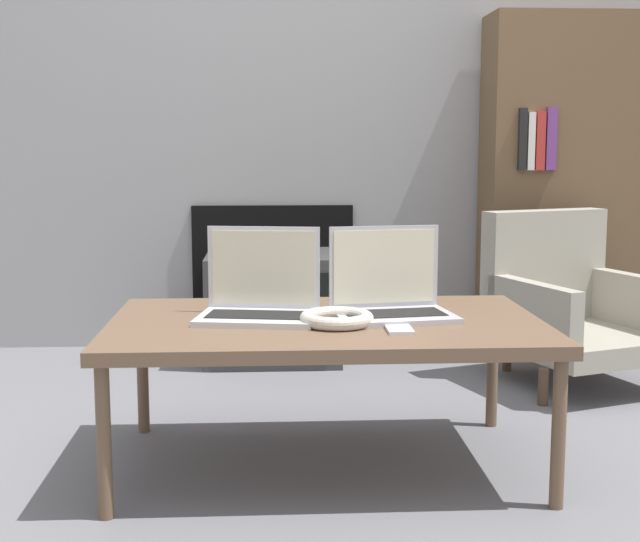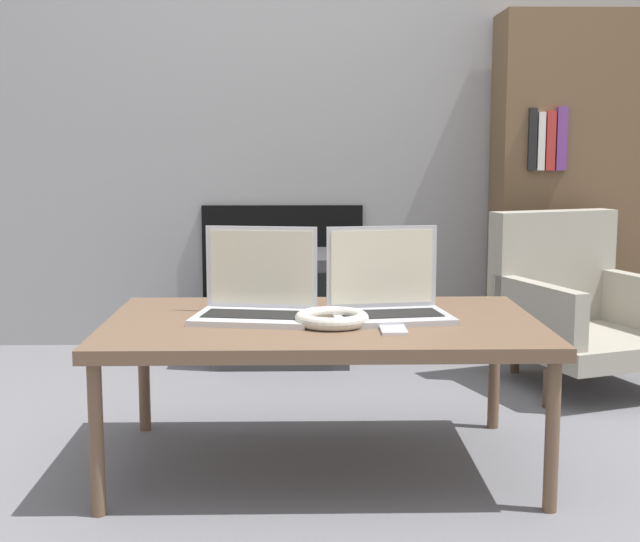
# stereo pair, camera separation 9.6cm
# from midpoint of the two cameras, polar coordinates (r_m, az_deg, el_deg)

# --- Properties ---
(ground_plane) EXTENTS (14.00, 14.00, 0.00)m
(ground_plane) POSITION_cam_midpoint_polar(r_m,az_deg,el_deg) (2.38, 1.47, -14.29)
(ground_plane) COLOR slate
(wall_back) EXTENTS (7.00, 0.08, 2.60)m
(wall_back) POSITION_cam_midpoint_polar(r_m,az_deg,el_deg) (4.04, 0.27, 13.54)
(wall_back) COLOR #999999
(wall_back) RESTS_ON ground_plane
(table) EXTENTS (1.20, 0.74, 0.42)m
(table) POSITION_cam_midpoint_polar(r_m,az_deg,el_deg) (2.48, 1.25, -3.82)
(table) COLOR brown
(table) RESTS_ON ground_plane
(laptop_left) EXTENTS (0.36, 0.28, 0.25)m
(laptop_left) POSITION_cam_midpoint_polar(r_m,az_deg,el_deg) (2.50, -2.98, -1.68)
(laptop_left) COLOR silver
(laptop_left) RESTS_ON table
(laptop_right) EXTENTS (0.35, 0.27, 0.25)m
(laptop_right) POSITION_cam_midpoint_polar(r_m,az_deg,el_deg) (2.52, 5.41, -1.65)
(laptop_right) COLOR #B2B2B7
(laptop_right) RESTS_ON table
(headphones) EXTENTS (0.20, 0.20, 0.04)m
(headphones) POSITION_cam_midpoint_polar(r_m,az_deg,el_deg) (2.40, 1.90, -3.06)
(headphones) COLOR beige
(headphones) RESTS_ON table
(phone) EXTENTS (0.07, 0.14, 0.01)m
(phone) POSITION_cam_midpoint_polar(r_m,az_deg,el_deg) (2.35, 5.84, -3.70)
(phone) COLOR silver
(phone) RESTS_ON table
(tv) EXTENTS (0.56, 0.48, 0.45)m
(tv) POSITION_cam_midpoint_polar(r_m,az_deg,el_deg) (3.79, -1.75, -2.25)
(tv) COLOR #383838
(tv) RESTS_ON ground_plane
(armchair) EXTENTS (0.69, 0.72, 0.65)m
(armchair) POSITION_cam_midpoint_polar(r_m,az_deg,el_deg) (3.52, 16.73, -2.15)
(armchair) COLOR gray
(armchair) RESTS_ON ground_plane
(bookshelf) EXTENTS (0.74, 0.32, 1.45)m
(bookshelf) POSITION_cam_midpoint_polar(r_m,az_deg,el_deg) (4.02, 17.05, 5.22)
(bookshelf) COLOR brown
(bookshelf) RESTS_ON ground_plane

